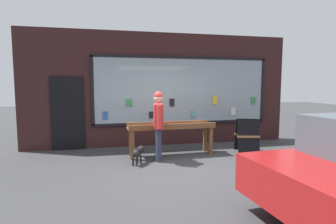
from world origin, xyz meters
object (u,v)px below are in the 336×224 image
Objects in this scene: display_table_main at (171,129)px; small_dog at (138,153)px; person_browsing at (158,121)px; sandwich_board_sign at (247,135)px.

small_dog is at bearing -146.54° from display_table_main.
sandwich_board_sign is (2.56, 0.35, -0.54)m from person_browsing.
sandwich_board_sign reaches higher than small_dog.
person_browsing reaches higher than small_dog.
display_table_main is 0.71m from person_browsing.
display_table_main reaches higher than small_dog.
display_table_main is 2.14m from sandwich_board_sign.
person_browsing is 3.22× the size of small_dog.
display_table_main is 4.37× the size of small_dog.
person_browsing is at bearing -157.97° from sandwich_board_sign.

